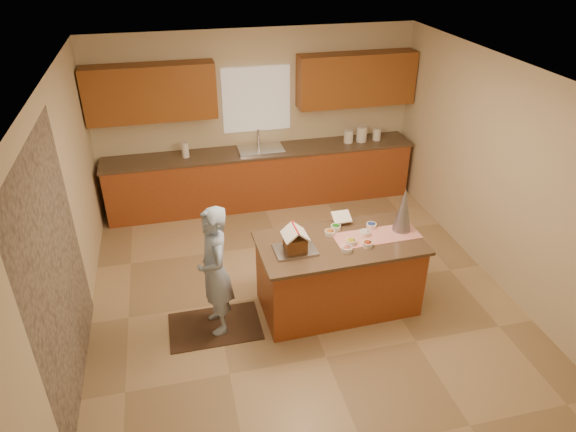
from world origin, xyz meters
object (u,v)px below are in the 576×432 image
at_px(tinsel_tree, 404,210).
at_px(boy, 215,271).
at_px(gingerbread_house, 295,241).
at_px(island_base, 338,276).

distance_m(tinsel_tree, boy, 2.23).
bearing_deg(boy, gingerbread_house, 81.63).
distance_m(boy, gingerbread_house, 0.92).
bearing_deg(island_base, boy, -179.67).
relative_size(boy, gingerbread_house, 5.35).
relative_size(tinsel_tree, gingerbread_house, 1.91).
bearing_deg(tinsel_tree, gingerbread_house, -173.96).
relative_size(island_base, boy, 1.17).
xyz_separation_m(island_base, tinsel_tree, (0.77, 0.07, 0.74)).
xyz_separation_m(tinsel_tree, gingerbread_house, (-1.31, -0.14, -0.14)).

